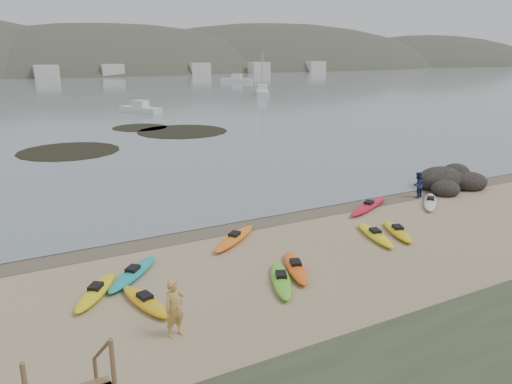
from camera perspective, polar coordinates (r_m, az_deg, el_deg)
ground at (r=26.24m, az=-0.00°, el=-3.15°), size 600.00×600.00×0.00m
wet_sand at (r=25.99m, az=0.31°, el=-3.33°), size 60.00×60.00×0.00m
water at (r=322.14m, az=-26.98°, el=12.80°), size 1200.00×1200.00×0.00m
kayaks at (r=22.59m, az=4.60°, el=-6.00°), size 21.91×8.53×0.34m
person_west at (r=15.93m, az=-9.30°, el=-12.98°), size 0.78×0.61×1.90m
person_east at (r=31.44m, az=17.97°, el=0.79°), size 0.90×0.79×1.56m
rock_cluster at (r=34.64m, az=21.27°, el=0.87°), size 5.12×3.73×1.64m
kelp_mats at (r=52.38m, az=-13.28°, el=6.15°), size 21.71×17.88×0.04m
moored_boats at (r=102.84m, az=-19.80°, el=10.61°), size 90.94×61.11×1.31m
far_hills at (r=223.12m, az=-15.13°, el=9.15°), size 550.00×135.00×80.00m
far_town at (r=167.89m, az=-22.84°, el=12.54°), size 199.00×5.00×4.00m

